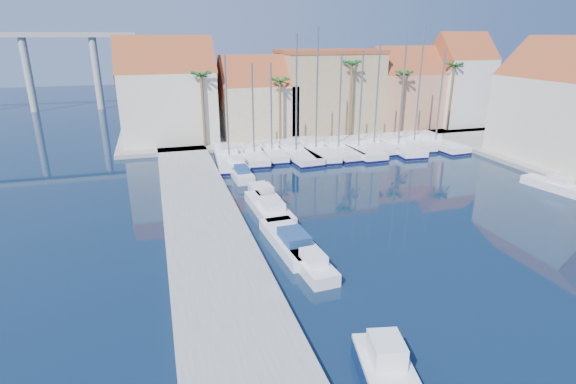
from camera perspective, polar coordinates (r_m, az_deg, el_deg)
The scene contains 33 objects.
ground at distance 23.80m, azimuth 18.15°, elevation -17.91°, with size 260.00×260.00×0.00m, color black.
quay_west at distance 31.91m, azimuth -9.83°, elevation -6.55°, with size 6.00×77.00×0.50m, color gray.
shore_north at distance 68.21m, azimuth 2.54°, elevation 7.69°, with size 54.00×16.00×0.50m, color gray.
motorboat_west_0 at distance 28.61m, azimuth 2.85°, elevation -8.88°, with size 2.11×5.45×1.40m.
motorboat_west_1 at distance 31.38m, azimuth 0.37°, elevation -6.18°, with size 2.80×7.43×1.40m.
motorboat_west_2 at distance 37.18m, azimuth -2.40°, elevation -1.99°, with size 2.65×7.46×1.40m.
motorboat_west_3 at distance 40.63m, azimuth -3.10°, elevation -0.12°, with size 1.85×5.26×1.40m.
motorboat_west_4 at distance 46.64m, azimuth -6.01°, elevation 2.39°, with size 1.92×5.53×1.40m.
motorboat_west_5 at distance 50.09m, azimuth -6.67°, elevation 3.56°, with size 2.11×6.25×1.40m.
motorboat_west_6 at distance 54.94m, azimuth -6.88°, elevation 4.97°, with size 2.69×7.53×1.40m.
motorboat_east_1 at distance 49.75m, azimuth 30.66°, elevation 0.81°, with size 2.86×5.83×1.40m.
sailboat_0 at distance 52.92m, azimuth -7.54°, elevation 4.44°, with size 3.83×11.62×11.98m.
sailboat_1 at distance 53.83m, azimuth -4.40°, elevation 4.82°, with size 3.13×9.61×11.03m.
sailboat_2 at distance 55.11m, azimuth -2.19°, elevation 5.21°, with size 2.84×9.32×11.02m.
sailboat_3 at distance 54.71m, azimuth 0.77°, elevation 5.13°, with size 3.92×11.51×14.20m.
sailboat_4 at distance 56.10m, azimuth 3.34°, elevation 5.46°, with size 3.60×11.85×14.89m.
sailboat_5 at distance 56.66m, azimuth 6.12°, elevation 5.51°, with size 3.54×10.65×12.07m.
sailboat_6 at distance 57.46m, azimuth 8.63°, elevation 5.59°, with size 3.23×11.27×12.26m.
sailboat_7 at distance 59.27m, azimuth 10.60°, elevation 5.94°, with size 2.86×9.18×12.88m.
sailboat_8 at distance 59.94m, azimuth 13.53°, elevation 5.86°, with size 3.82×11.59×14.09m.
sailboat_9 at distance 62.10m, azimuth 15.48°, elevation 6.21°, with size 2.81×9.06×14.87m.
sailboat_10 at distance 62.93m, azimuth 17.81°, elevation 6.08°, with size 3.95×11.55×12.34m.
building_0 at distance 62.61m, azimuth -15.03°, elevation 11.83°, with size 12.30×9.00×13.50m.
building_1 at distance 64.25m, azimuth -3.99°, elevation 11.50°, with size 10.30×8.00×11.00m.
building_2 at distance 68.29m, azimuth 5.06°, elevation 12.75°, with size 14.20×10.20×11.50m.
building_3 at distance 72.70m, azimuth 14.40°, elevation 12.32°, with size 10.30×8.00×12.00m.
building_4 at distance 76.74m, azimuth 20.81°, elevation 12.87°, with size 8.30×8.00×14.00m.
building_6 at distance 59.25m, azimuth 31.91°, elevation 9.21°, with size 9.00×14.30×13.50m.
palm_0 at distance 57.64m, azimuth -10.96°, elevation 14.09°, with size 2.60×2.60×10.15m.
palm_1 at distance 59.58m, azimuth -1.04°, elevation 13.68°, with size 2.60×2.60×9.15m.
palm_2 at distance 62.83m, azimuth 8.11°, elevation 15.52°, with size 2.60×2.60×11.15m.
palm_3 at distance 66.63m, azimuth 14.53°, elevation 14.10°, with size 2.60×2.60×9.65m.
palm_4 at distance 70.96m, azimuth 20.35°, elevation 14.59°, with size 2.60×2.60×10.65m.
Camera 1 is at (-11.85, -15.13, 14.04)m, focal length 28.00 mm.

